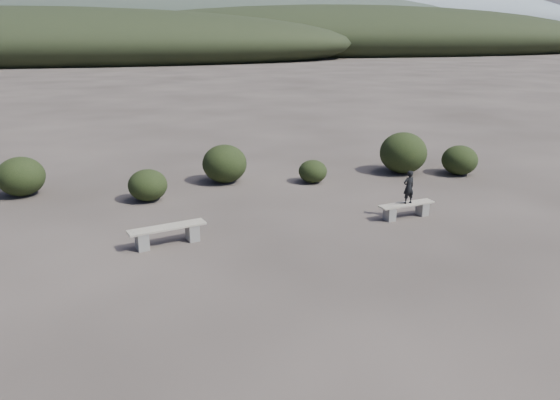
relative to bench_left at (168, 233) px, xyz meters
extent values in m
plane|color=#312A26|center=(3.35, -3.87, -0.29)|extent=(1200.00, 1200.00, 0.00)
cube|color=gray|center=(-0.61, -0.19, -0.08)|extent=(0.37, 0.44, 0.43)
cube|color=gray|center=(0.61, 0.19, -0.08)|extent=(0.37, 0.44, 0.43)
cube|color=gray|center=(0.00, 0.00, 0.16)|extent=(1.95, 0.95, 0.05)
cube|color=gray|center=(6.06, 0.63, -0.10)|extent=(0.30, 0.37, 0.37)
cube|color=gray|center=(7.16, 0.87, -0.10)|extent=(0.30, 0.37, 0.37)
cube|color=gray|center=(6.61, 0.75, 0.11)|extent=(1.72, 0.70, 0.05)
imported|color=black|center=(6.63, 0.76, 0.60)|extent=(0.39, 0.30, 0.95)
ellipsoid|color=black|center=(-0.58, 3.83, 0.20)|extent=(1.21, 1.21, 0.99)
ellipsoid|color=black|center=(1.97, 5.51, 0.37)|extent=(1.54, 1.54, 1.32)
ellipsoid|color=black|center=(4.95, 4.87, 0.10)|extent=(0.99, 0.99, 0.79)
ellipsoid|color=black|center=(8.56, 5.53, 0.46)|extent=(1.72, 1.72, 1.51)
ellipsoid|color=black|center=(10.49, 4.89, 0.25)|extent=(1.29, 1.29, 1.07)
ellipsoid|color=black|center=(-4.55, 5.19, 0.33)|extent=(1.48, 1.48, 1.25)
ellipsoid|color=black|center=(-21.65, 86.13, 2.41)|extent=(110.00, 40.00, 12.00)
ellipsoid|color=black|center=(38.35, 106.13, 2.86)|extent=(120.00, 44.00, 14.00)
ellipsoid|color=#2C362D|center=(3.35, 156.13, 5.11)|extent=(190.00, 64.00, 24.00)
ellipsoid|color=slate|center=(73.35, 296.13, 9.61)|extent=(340.00, 110.00, 44.00)
ellipsoid|color=#969EA9|center=(-26.65, 396.13, 12.31)|extent=(460.00, 140.00, 56.00)
camera|label=1|loc=(0.26, -12.86, 4.80)|focal=35.00mm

